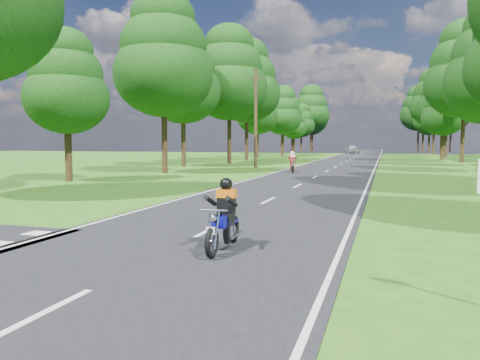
% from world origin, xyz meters
% --- Properties ---
extents(ground, '(160.00, 160.00, 0.00)m').
position_xyz_m(ground, '(0.00, 0.00, 0.00)').
color(ground, '#255C15').
rests_on(ground, ground).
extents(main_road, '(7.00, 140.00, 0.02)m').
position_xyz_m(main_road, '(0.00, 50.00, 0.01)').
color(main_road, black).
rests_on(main_road, ground).
extents(road_markings, '(7.40, 140.00, 0.01)m').
position_xyz_m(road_markings, '(-0.14, 48.13, 0.02)').
color(road_markings, silver).
rests_on(road_markings, main_road).
extents(treeline, '(40.00, 115.35, 14.78)m').
position_xyz_m(treeline, '(1.43, 60.06, 8.25)').
color(treeline, black).
rests_on(treeline, ground).
extents(telegraph_pole, '(1.20, 0.26, 8.00)m').
position_xyz_m(telegraph_pole, '(-6.00, 28.00, 4.07)').
color(telegraph_pole, '#382616').
rests_on(telegraph_pole, ground).
extents(rider_near_blue, '(0.64, 1.76, 1.45)m').
position_xyz_m(rider_near_blue, '(1.03, 0.04, 0.75)').
color(rider_near_blue, '#0D0D93').
rests_on(rider_near_blue, main_road).
extents(rider_far_red, '(0.99, 1.89, 1.50)m').
position_xyz_m(rider_far_red, '(-2.17, 23.91, 0.77)').
color(rider_far_red, maroon).
rests_on(rider_far_red, main_road).
extents(distant_car, '(3.24, 4.88, 1.54)m').
position_xyz_m(distant_car, '(-1.84, 79.38, 0.79)').
color(distant_car, '#B2B5BA').
rests_on(distant_car, main_road).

